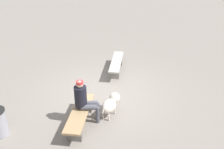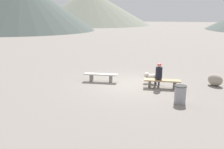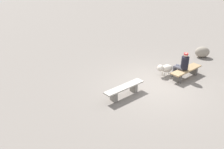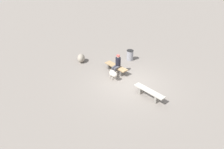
% 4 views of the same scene
% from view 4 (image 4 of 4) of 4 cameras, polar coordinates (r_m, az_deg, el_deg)
% --- Properties ---
extents(ground, '(210.00, 210.00, 0.06)m').
position_cam_4_polar(ground, '(12.68, 4.90, -2.58)').
color(ground, gray).
extents(bench_left, '(1.93, 0.64, 0.45)m').
position_cam_4_polar(bench_left, '(11.42, 10.12, -4.91)').
color(bench_left, gray).
rests_on(bench_left, ground).
extents(bench_right, '(1.86, 0.71, 0.44)m').
position_cam_4_polar(bench_right, '(13.75, 1.13, 1.91)').
color(bench_right, '#605B56').
rests_on(bench_right, ground).
extents(seated_person, '(0.45, 0.68, 1.28)m').
position_cam_4_polar(seated_person, '(13.38, 1.42, 3.04)').
color(seated_person, black).
rests_on(seated_person, ground).
extents(dog, '(0.89, 0.47, 0.59)m').
position_cam_4_polar(dog, '(12.90, 0.32, 0.22)').
color(dog, beige).
rests_on(dog, ground).
extents(trash_bin, '(0.51, 0.51, 0.77)m').
position_cam_4_polar(trash_bin, '(15.43, 4.95, 5.30)').
color(trash_bin, gray).
rests_on(trash_bin, ground).
extents(boulder, '(0.94, 0.86, 0.61)m').
position_cam_4_polar(boulder, '(15.26, -8.47, 4.46)').
color(boulder, gray).
rests_on(boulder, ground).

